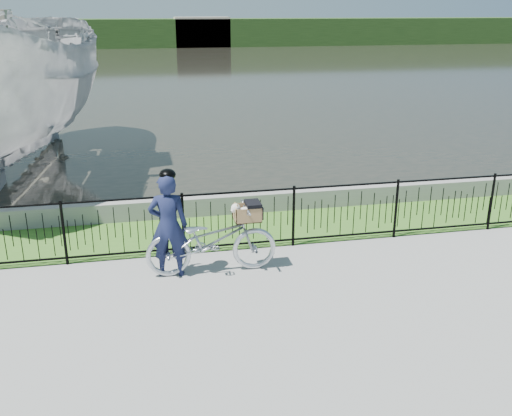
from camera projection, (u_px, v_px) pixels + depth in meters
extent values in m
plane|color=gray|center=(258.00, 290.00, 8.87)|extent=(120.00, 120.00, 0.00)
cube|color=#3C6B21|center=(231.00, 230.00, 11.27)|extent=(60.00, 2.00, 0.01)
plane|color=black|center=(159.00, 71.00, 39.34)|extent=(120.00, 120.00, 0.00)
cube|color=gray|center=(223.00, 204.00, 12.12)|extent=(60.00, 0.30, 0.40)
cube|color=#254319|center=(147.00, 33.00, 63.77)|extent=(120.00, 6.00, 3.00)
cube|color=#9F9580|center=(202.00, 32.00, 63.51)|extent=(6.00, 3.00, 3.20)
imported|color=silver|center=(212.00, 240.00, 9.30)|extent=(2.14, 0.75, 1.13)
cube|color=black|center=(247.00, 220.00, 9.32)|extent=(0.38, 0.18, 0.02)
cube|color=olive|center=(247.00, 220.00, 9.31)|extent=(0.43, 0.33, 0.01)
cube|color=olive|center=(245.00, 210.00, 9.42)|extent=(0.43, 0.01, 0.25)
cube|color=olive|center=(249.00, 216.00, 9.13)|extent=(0.43, 0.01, 0.25)
cube|color=olive|center=(260.00, 212.00, 9.32)|extent=(0.02, 0.33, 0.25)
cube|color=olive|center=(235.00, 214.00, 9.24)|extent=(0.02, 0.33, 0.25)
cube|color=black|center=(253.00, 204.00, 9.24)|extent=(0.24, 0.35, 0.06)
cube|color=black|center=(261.00, 211.00, 9.31)|extent=(0.02, 0.35, 0.20)
ellipsoid|color=silver|center=(246.00, 213.00, 9.27)|extent=(0.31, 0.22, 0.20)
sphere|color=silver|center=(236.00, 208.00, 9.18)|extent=(0.15, 0.15, 0.15)
sphere|color=silver|center=(233.00, 211.00, 9.17)|extent=(0.07, 0.07, 0.07)
sphere|color=black|center=(231.00, 211.00, 9.15)|extent=(0.02, 0.02, 0.02)
cone|color=#A78645|center=(235.00, 203.00, 9.22)|extent=(0.06, 0.08, 0.08)
cone|color=#A78645|center=(237.00, 205.00, 9.13)|extent=(0.06, 0.08, 0.08)
imported|color=#161C3E|center=(168.00, 226.00, 9.12)|extent=(0.68, 0.51, 1.72)
ellipsoid|color=black|center=(166.00, 175.00, 8.84)|extent=(0.26, 0.29, 0.18)
imported|color=#BABABA|center=(7.00, 91.00, 14.44)|extent=(5.62, 11.64, 4.32)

